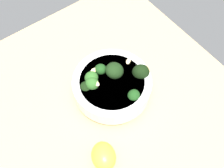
{
  "coord_description": "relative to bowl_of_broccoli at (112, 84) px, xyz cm",
  "views": [
    {
      "loc": [
        -25.23,
        14.91,
        60.36
      ],
      "look_at": [
        2.06,
        -5.55,
        4.0
      ],
      "focal_mm": 46.11,
      "sensor_mm": 36.0,
      "label": 1
    }
  ],
  "objects": [
    {
      "name": "bowl_of_broccoli",
      "position": [
        0.0,
        0.0,
        0.0
      ],
      "size": [
        18.06,
        18.66,
        8.92
      ],
      "color": "white",
      "rests_on": "ground_plane"
    },
    {
      "name": "ground_plane",
      "position": [
        -2.13,
        5.69,
        -5.51
      ],
      "size": [
        66.17,
        66.17,
        3.8
      ],
      "primitive_type": "cube",
      "color": "tan"
    },
    {
      "name": "lemon_wedge",
      "position": [
        -12.05,
        11.28,
        -1.44
      ],
      "size": [
        7.74,
        7.04,
        4.34
      ],
      "primitive_type": "ellipsoid",
      "rotation": [
        0.0,
        0.0,
        2.76
      ],
      "color": "yellow",
      "rests_on": "ground_plane"
    }
  ]
}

